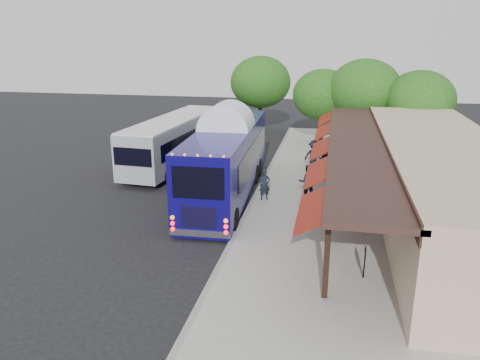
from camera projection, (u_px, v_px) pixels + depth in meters
The scene contains 15 objects.
ground at pixel (233, 240), 18.98m from camera, with size 90.00×90.00×0.00m, color black.
sidewalk at pixel (355, 212), 21.77m from camera, with size 10.00×40.00×0.15m, color #9E9B93.
curb at pixel (251, 205), 22.70m from camera, with size 0.20×40.00×0.16m, color gray.
station_shelter at pixel (437, 180), 20.61m from camera, with size 8.15×20.00×3.60m.
coach_bus at pixel (227, 157), 23.71m from camera, with size 2.95×12.04×3.82m.
city_bus at pixel (175, 139), 29.74m from camera, with size 3.30×11.40×3.02m.
ped_a at pixel (265, 185), 23.05m from camera, with size 0.55×0.36×1.52m, color black.
ped_b at pixel (307, 182), 23.12m from camera, with size 0.85×0.67×1.76m, color black.
ped_c at pixel (325, 156), 28.04m from camera, with size 1.05×0.44×1.80m, color black.
ped_d at pixel (314, 156), 27.71m from camera, with size 1.25×0.72×1.93m, color black.
sign_board at pixel (365, 258), 15.55m from camera, with size 0.09×0.49×1.07m.
tree_left at pixel (323, 95), 34.38m from camera, with size 4.43×4.43×5.67m.
tree_mid at pixel (365, 90), 32.70m from camera, with size 5.06×5.06×6.47m.
tree_right at pixel (420, 100), 30.88m from camera, with size 4.56×4.56×5.84m.
tree_far at pixel (260, 82), 38.78m from camera, with size 5.00×5.00×6.40m.
Camera 1 is at (3.73, -17.01, 7.95)m, focal length 35.00 mm.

